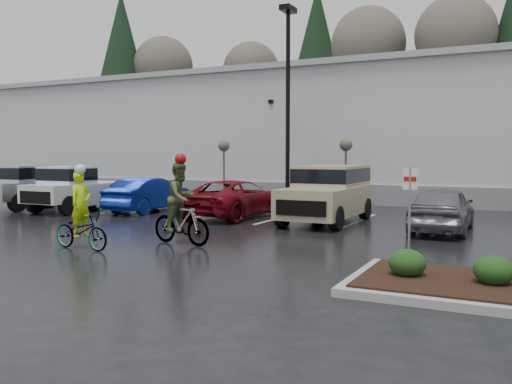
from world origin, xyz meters
The scene contains 17 objects.
ground centered at (0.00, 0.00, 0.00)m, with size 120.00×120.00×0.00m, color black.
warehouse centered at (0.00, 21.99, 3.65)m, with size 60.50×15.50×7.20m.
wooded_ridge centered at (0.00, 45.00, 3.00)m, with size 80.00×25.00×6.00m, color #263C19.
lamppost centered at (-4.00, 12.00, 5.69)m, with size 0.50×1.00×9.22m.
sapling_west centered at (-8.00, 13.00, 2.73)m, with size 0.60×0.60×3.20m.
sapling_mid centered at (-1.50, 13.00, 2.73)m, with size 0.60×0.60×3.20m.
shrub_a centered at (4.00, -1.00, 0.41)m, with size 0.70×0.70×0.52m, color #153312.
shrub_b centered at (5.50, -1.00, 0.41)m, with size 0.70×0.70×0.52m, color #153312.
fire_lane_sign centered at (3.80, 0.20, 1.41)m, with size 0.30×0.05×2.20m.
pickup_silver centered at (-14.35, 6.54, 0.98)m, with size 2.10×5.20×1.96m, color #A8ABB0, non-canonical shape.
pickup_white centered at (-11.41, 6.51, 0.98)m, with size 2.10×5.20×1.96m, color silver, non-canonical shape.
car_blue centered at (-8.49, 7.39, 0.73)m, with size 1.55×4.45×1.46m, color navy.
car_red centered at (-4.21, 7.32, 0.73)m, with size 2.41×5.23×1.45m, color maroon.
suv_tan centered at (-0.41, 7.17, 1.03)m, with size 2.20×5.10×2.06m, color tan, non-canonical shape.
car_grey centered at (3.61, 6.66, 0.74)m, with size 1.75×4.34×1.48m, color slate.
cyclist_hivis centered at (-4.31, -0.88, 0.69)m, with size 1.86×0.75×2.21m.
cyclist_olive centered at (-2.42, 0.89, 0.90)m, with size 1.98×0.99×2.50m.
Camera 1 is at (5.93, -11.33, 2.47)m, focal length 38.00 mm.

